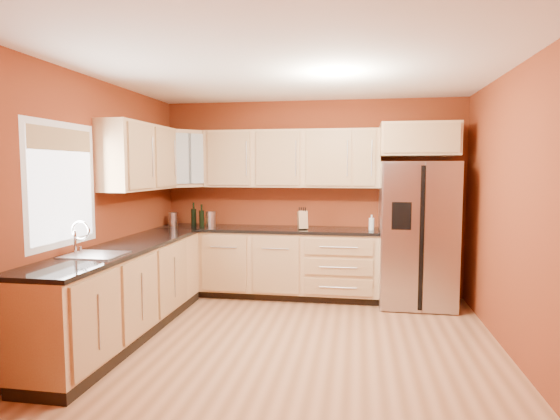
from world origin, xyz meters
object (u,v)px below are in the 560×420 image
object	(u,v)px
refrigerator	(417,234)
wine_bottle_a	(194,214)
knife_block	(303,220)
soap_dispenser	(371,223)
canister_left	(211,219)

from	to	relation	value
refrigerator	wine_bottle_a	bearing A→B (deg)	177.73
wine_bottle_a	knife_block	world-z (taller)	wine_bottle_a
soap_dispenser	refrigerator	bearing A→B (deg)	-3.41
refrigerator	soap_dispenser	distance (m)	0.57
refrigerator	soap_dispenser	world-z (taller)	refrigerator
knife_block	soap_dispenser	size ratio (longest dim) A/B	1.18
canister_left	wine_bottle_a	xyz separation A→B (m)	(-0.26, 0.06, 0.06)
canister_left	soap_dispenser	xyz separation A→B (m)	(2.11, -0.02, -0.00)
canister_left	knife_block	size ratio (longest dim) A/B	0.87
refrigerator	wine_bottle_a	distance (m)	2.93
wine_bottle_a	knife_block	distance (m)	1.51
refrigerator	knife_block	world-z (taller)	refrigerator
wine_bottle_a	refrigerator	bearing A→B (deg)	-2.27
knife_block	soap_dispenser	xyz separation A→B (m)	(0.87, 0.03, -0.02)
knife_block	soap_dispenser	world-z (taller)	knife_block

